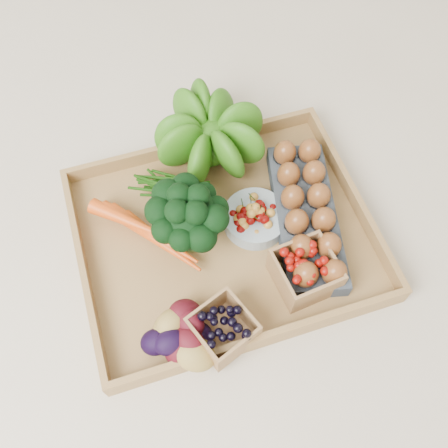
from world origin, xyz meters
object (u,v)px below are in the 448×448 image
object	(u,v)px
broccoli	(190,227)
egg_carton	(305,217)
cherry_bowl	(255,219)
tray	(224,237)

from	to	relation	value
broccoli	egg_carton	world-z (taller)	broccoli
cherry_bowl	egg_carton	bearing A→B (deg)	-16.73
cherry_bowl	egg_carton	size ratio (longest dim) A/B	0.39
tray	cherry_bowl	distance (m)	0.07
broccoli	cherry_bowl	world-z (taller)	broccoli
tray	broccoli	world-z (taller)	broccoli
tray	cherry_bowl	world-z (taller)	cherry_bowl
broccoli	egg_carton	xyz separation A→B (m)	(0.22, -0.02, -0.04)
broccoli	egg_carton	distance (m)	0.23
tray	broccoli	bearing A→B (deg)	175.47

